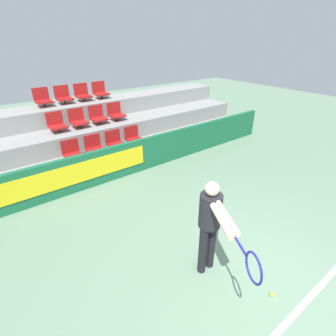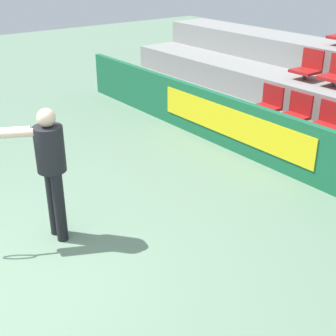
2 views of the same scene
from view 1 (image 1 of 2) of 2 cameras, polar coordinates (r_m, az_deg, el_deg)
ground_plane at (r=4.47m, az=18.86°, el=-23.71°), size 30.00×30.00×0.00m
court_baseline at (r=4.34m, az=25.33°, el=-27.28°), size 5.71×0.08×0.01m
barrier_wall at (r=6.81m, az=-10.99°, el=1.30°), size 11.05×0.14×0.89m
bleacher_tier_front at (r=7.38m, az=-12.77°, el=1.48°), size 10.65×0.99×0.49m
bleacher_tier_middle at (r=8.13m, az=-16.01°, el=5.44°), size 10.65×0.99×0.98m
bleacher_tier_back at (r=8.94m, az=-18.72°, el=8.69°), size 10.65×0.99×1.48m
stadium_chair_0 at (r=7.02m, az=-20.12°, el=3.30°), size 0.44×0.41×0.52m
stadium_chair_1 at (r=7.19m, az=-15.70°, el=4.53°), size 0.44×0.41×0.52m
stadium_chair_2 at (r=7.41m, az=-11.49°, el=5.68°), size 0.44×0.41×0.52m
stadium_chair_3 at (r=7.66m, az=-7.52°, el=6.74°), size 0.44×0.41×0.52m
stadium_chair_4 at (r=7.77m, az=-23.13°, el=8.90°), size 0.44×0.41×0.52m
stadium_chair_5 at (r=7.93m, az=-19.01°, el=9.93°), size 0.44×0.41×0.52m
stadium_chair_6 at (r=8.12m, az=-15.05°, el=10.88°), size 0.44×0.41×0.52m
stadium_chair_7 at (r=8.36m, az=-11.28°, el=11.72°), size 0.44×0.41×0.52m
stadium_chair_8 at (r=8.60m, az=-25.65°, el=13.46°), size 0.44×0.41×0.52m
stadium_chair_9 at (r=8.74m, az=-21.82°, el=14.35°), size 0.44×0.41×0.52m
stadium_chair_10 at (r=8.92m, az=-18.11°, el=15.16°), size 0.44×0.41×0.52m
stadium_chair_11 at (r=9.13m, az=-14.53°, el=15.87°), size 0.44×0.41×0.52m
tennis_player at (r=3.84m, az=9.42°, el=-11.45°), size 0.81×1.42×1.59m
tennis_ball at (r=4.44m, az=21.67°, el=-24.16°), size 0.07×0.07×0.07m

